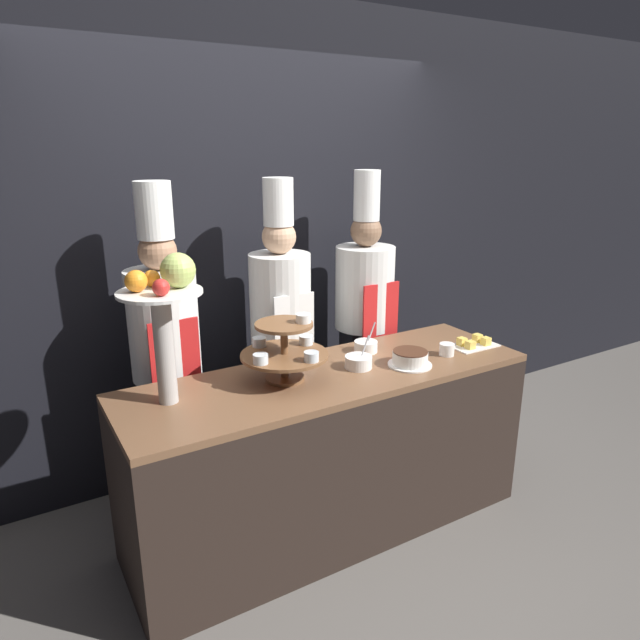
# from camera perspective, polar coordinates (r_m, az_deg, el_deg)

# --- Properties ---
(ground_plane) EXTENTS (14.00, 14.00, 0.00)m
(ground_plane) POSITION_cam_1_polar(r_m,az_deg,el_deg) (3.09, 4.39, -22.87)
(ground_plane) COLOR #5B5651
(wall_back) EXTENTS (10.00, 0.06, 2.80)m
(wall_back) POSITION_cam_1_polar(r_m,az_deg,el_deg) (3.52, -7.02, 7.48)
(wall_back) COLOR black
(wall_back) RESTS_ON ground_plane
(buffet_counter) EXTENTS (2.11, 0.65, 0.89)m
(buffet_counter) POSITION_cam_1_polar(r_m,az_deg,el_deg) (3.05, 0.98, -13.08)
(buffet_counter) COLOR black
(buffet_counter) RESTS_ON ground_plane
(tiered_stand) EXTENTS (0.42, 0.42, 0.33)m
(tiered_stand) POSITION_cam_1_polar(r_m,az_deg,el_deg) (2.72, -3.52, -2.91)
(tiered_stand) COLOR brown
(tiered_stand) RESTS_ON buffet_counter
(fruit_pedestal) EXTENTS (0.36, 0.36, 0.66)m
(fruit_pedestal) POSITION_cam_1_polar(r_m,az_deg,el_deg) (2.50, -15.21, 1.60)
(fruit_pedestal) COLOR #B2ADA8
(fruit_pedestal) RESTS_ON buffet_counter
(cake_round) EXTENTS (0.23, 0.23, 0.08)m
(cake_round) POSITION_cam_1_polar(r_m,az_deg,el_deg) (2.97, 8.99, -3.83)
(cake_round) COLOR white
(cake_round) RESTS_ON buffet_counter
(cup_white) EXTENTS (0.08, 0.08, 0.07)m
(cup_white) POSITION_cam_1_polar(r_m,az_deg,el_deg) (3.15, 12.56, -2.89)
(cup_white) COLOR white
(cup_white) RESTS_ON buffet_counter
(cake_square_tray) EXTENTS (0.27, 0.16, 0.05)m
(cake_square_tray) POSITION_cam_1_polar(r_m,az_deg,el_deg) (3.33, 15.12, -2.25)
(cake_square_tray) COLOR white
(cake_square_tray) RESTS_ON buffet_counter
(serving_bowl_near) EXTENTS (0.14, 0.14, 0.17)m
(serving_bowl_near) POSITION_cam_1_polar(r_m,az_deg,el_deg) (2.91, 3.87, -4.20)
(serving_bowl_near) COLOR white
(serving_bowl_near) RESTS_ON buffet_counter
(serving_bowl_far) EXTENTS (0.13, 0.13, 0.16)m
(serving_bowl_far) POSITION_cam_1_polar(r_m,az_deg,el_deg) (3.14, 4.61, -2.65)
(serving_bowl_far) COLOR white
(serving_bowl_far) RESTS_ON buffet_counter
(chef_left) EXTENTS (0.36, 0.36, 1.82)m
(chef_left) POSITION_cam_1_polar(r_m,az_deg,el_deg) (3.08, -15.18, -2.56)
(chef_left) COLOR #38332D
(chef_left) RESTS_ON ground_plane
(chef_center_left) EXTENTS (0.35, 0.35, 1.82)m
(chef_center_left) POSITION_cam_1_polar(r_m,az_deg,el_deg) (3.30, -3.93, -0.45)
(chef_center_left) COLOR #38332D
(chef_center_left) RESTS_ON ground_plane
(chef_center_right) EXTENTS (0.36, 0.36, 1.84)m
(chef_center_right) POSITION_cam_1_polar(r_m,az_deg,el_deg) (3.59, 4.44, 0.83)
(chef_center_right) COLOR black
(chef_center_right) RESTS_ON ground_plane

